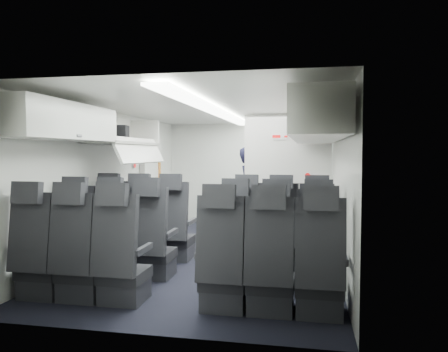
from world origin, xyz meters
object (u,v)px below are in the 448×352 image
at_px(carry_on_bag, 115,133).
at_px(seat_row_front, 211,233).
at_px(seat_row_mid, 194,247).
at_px(seat_row_rear, 171,267).
at_px(galley_unit, 290,180).
at_px(flight_attendant, 250,193).
at_px(boarding_door, 151,182).

bearing_deg(carry_on_bag, seat_row_front, -11.84).
distance_m(seat_row_mid, carry_on_bag, 2.19).
bearing_deg(seat_row_rear, galley_unit, 79.35).
xyz_separation_m(seat_row_front, flight_attendant, (0.29, 1.84, 0.41)).
relative_size(galley_unit, flight_attendant, 1.17).
bearing_deg(boarding_door, seat_row_front, -51.84).
distance_m(galley_unit, boarding_door, 2.84).
relative_size(boarding_door, flight_attendant, 1.15).
relative_size(seat_row_front, carry_on_bag, 8.95).
relative_size(boarding_door, carry_on_bag, 5.00).
relative_size(galley_unit, carry_on_bag, 5.11).
height_order(seat_row_mid, carry_on_bag, carry_on_bag).
height_order(seat_row_front, carry_on_bag, carry_on_bag).
bearing_deg(carry_on_bag, boarding_door, 84.99).
height_order(flight_attendant, carry_on_bag, carry_on_bag).
bearing_deg(seat_row_rear, flight_attendant, 85.42).
distance_m(seat_row_front, carry_on_bag, 1.99).
distance_m(galley_unit, carry_on_bag, 4.10).
bearing_deg(boarding_door, seat_row_rear, -67.13).
distance_m(seat_row_rear, galley_unit, 5.17).
bearing_deg(flight_attendant, galley_unit, -34.48).
height_order(seat_row_mid, galley_unit, galley_unit).
distance_m(boarding_door, carry_on_bag, 2.24).
bearing_deg(boarding_door, flight_attendant, -7.28).
relative_size(seat_row_rear, flight_attendant, 2.06).
bearing_deg(seat_row_mid, carry_on_bag, 147.08).
xyz_separation_m(boarding_door, flight_attendant, (1.93, -0.25, -0.14)).
height_order(boarding_door, carry_on_bag, carry_on_bag).
height_order(seat_row_front, seat_row_mid, same).
relative_size(seat_row_rear, galley_unit, 1.75).
height_order(seat_row_rear, boarding_door, boarding_door).
bearing_deg(seat_row_mid, flight_attendant, 83.92).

